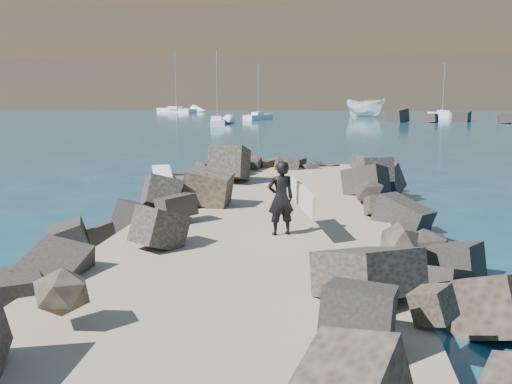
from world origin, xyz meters
TOP-DOWN VIEW (x-y plane):
  - ground at (0.00, 0.00)m, footprint 800.00×800.00m
  - jetty at (0.00, -2.00)m, footprint 6.00×26.00m
  - riprap_left at (-2.90, -1.50)m, footprint 2.60×22.00m
  - riprap_right at (2.90, -1.50)m, footprint 2.60×22.00m
  - headland at (10.00, 160.00)m, footprint 360.00×140.00m
  - surfboard_resting at (-3.21, 2.78)m, footprint 1.25×2.18m
  - boat_imported at (5.95, 66.36)m, footprint 6.38×6.53m
  - surfer_with_board at (0.61, -1.10)m, footprint 1.11×1.91m
  - sailboat_b at (-7.66, 58.05)m, footprint 3.19×5.76m
  - sailboat_e at (-24.21, 79.74)m, footprint 7.83×6.35m
  - sailboat_a at (-10.42, 46.09)m, footprint 2.64×6.61m
  - sailboat_d at (16.28, 67.53)m, footprint 3.12×6.11m

SIDE VIEW (x-z plane):
  - ground at x=0.00m, z-range 0.00..0.00m
  - jetty at x=0.00m, z-range 0.00..0.60m
  - sailboat_e at x=-24.21m, z-range -4.61..5.30m
  - sailboat_a at x=-10.42m, z-range -3.58..4.28m
  - sailboat_d at x=16.28m, z-range -3.32..4.02m
  - sailboat_b at x=-7.66m, z-range -3.15..3.85m
  - riprap_left at x=-2.90m, z-range 0.00..1.00m
  - riprap_right at x=2.90m, z-range 0.00..1.00m
  - surfboard_resting at x=-3.21m, z-range 1.00..1.07m
  - boat_imported at x=5.95m, z-range 0.00..2.56m
  - surfer_with_board at x=0.61m, z-range 0.61..2.20m
  - headland at x=10.00m, z-range 0.00..32.00m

